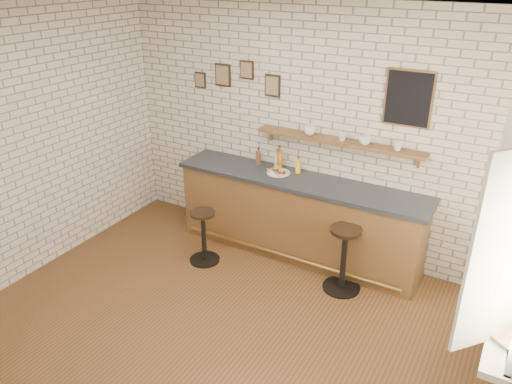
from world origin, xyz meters
TOP-DOWN VIEW (x-y plane):
  - ground at (0.00, 0.00)m, footprint 5.00×5.00m
  - bar_counter at (0.03, 1.70)m, footprint 3.10×0.65m
  - sandwich_plate at (-0.27, 1.73)m, footprint 0.28×0.28m
  - ciabatta_sandwich at (-0.26, 1.73)m, footprint 0.21×0.15m
  - potato_chips at (-0.29, 1.73)m, footprint 0.26×0.19m
  - bitters_bottle_brown at (-0.63, 1.87)m, footprint 0.07×0.07m
  - bitters_bottle_white at (-0.36, 1.87)m, footprint 0.06×0.06m
  - bitters_bottle_amber at (-0.33, 1.87)m, footprint 0.07×0.07m
  - condiment_bottle_yellow at (-0.07, 1.87)m, footprint 0.06×0.06m
  - bar_stool_left at (-0.87, 0.97)m, footprint 0.37×0.37m
  - bar_stool_right at (0.79, 1.27)m, footprint 0.43×0.43m
  - wall_shelf at (0.40, 1.90)m, footprint 2.00×0.18m
  - shelf_cup_a at (0.04, 1.90)m, footprint 0.18×0.18m
  - shelf_cup_b at (0.44, 1.90)m, footprint 0.13×0.13m
  - shelf_cup_c at (0.70, 1.90)m, footprint 0.16×0.16m
  - shelf_cup_d at (1.07, 1.90)m, footprint 0.11×0.11m
  - back_wall_decor at (0.23, 1.98)m, footprint 2.96×0.02m
  - window_sill at (2.40, 0.30)m, footprint 0.20×1.35m
  - book_lower at (2.38, 0.06)m, footprint 0.26×0.28m
  - book_upper at (2.38, 0.09)m, footprint 0.28×0.29m

SIDE VIEW (x-z plane):
  - ground at x=0.00m, z-range 0.00..0.00m
  - bar_stool_left at x=-0.87m, z-range 0.02..0.69m
  - bar_stool_right at x=0.79m, z-range 0.03..0.79m
  - bar_counter at x=0.03m, z-range 0.00..1.01m
  - window_sill at x=2.40m, z-range 0.87..0.93m
  - book_lower at x=2.38m, z-range 0.93..0.95m
  - book_upper at x=2.38m, z-range 0.95..0.97m
  - sandwich_plate at x=-0.27m, z-range 1.01..1.02m
  - potato_chips at x=-0.29m, z-range 1.02..1.03m
  - ciabatta_sandwich at x=-0.26m, z-range 1.02..1.09m
  - condiment_bottle_yellow at x=-0.07m, z-range 0.99..1.20m
  - bitters_bottle_brown at x=-0.63m, z-range 0.99..1.21m
  - bitters_bottle_white at x=-0.36m, z-range 0.99..1.23m
  - bitters_bottle_amber at x=-0.33m, z-range 0.98..1.28m
  - wall_shelf at x=0.40m, z-range 1.39..1.57m
  - shelf_cup_b at x=0.44m, z-range 1.50..1.59m
  - shelf_cup_d at x=1.07m, z-range 1.50..1.59m
  - shelf_cup_c at x=0.70m, z-range 1.50..1.60m
  - shelf_cup_a at x=0.04m, z-range 1.50..1.61m
  - back_wall_decor at x=0.23m, z-range 1.77..2.33m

